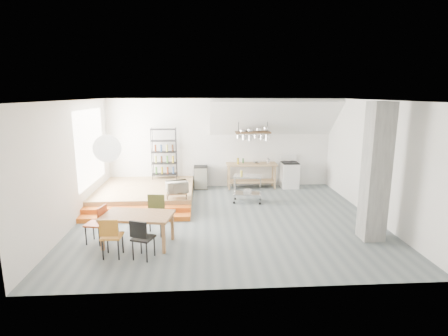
{
  "coord_description": "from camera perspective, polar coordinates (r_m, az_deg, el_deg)",
  "views": [
    {
      "loc": [
        -0.64,
        -9.03,
        3.37
      ],
      "look_at": [
        -0.04,
        0.8,
        1.26
      ],
      "focal_mm": 28.0,
      "sensor_mm": 36.0,
      "label": 1
    }
  ],
  "objects": [
    {
      "name": "floor",
      "position": [
        9.66,
        0.5,
        -8.31
      ],
      "size": [
        8.0,
        8.0,
        0.0
      ],
      "primitive_type": "plane",
      "color": "#576165",
      "rests_on": "ground"
    },
    {
      "name": "step_upper",
      "position": [
        10.15,
        -13.99,
        -6.88
      ],
      "size": [
        3.0,
        0.35,
        0.27
      ],
      "primitive_type": "cube",
      "color": "#D05D18",
      "rests_on": "ground"
    },
    {
      "name": "platform",
      "position": [
        11.63,
        -12.62,
        -4.02
      ],
      "size": [
        3.0,
        3.0,
        0.4
      ],
      "primitive_type": "cube",
      "color": "#94744A",
      "rests_on": "ground"
    },
    {
      "name": "kitchen_counter",
      "position": [
        12.61,
        4.49,
        -0.51
      ],
      "size": [
        1.8,
        0.6,
        0.91
      ],
      "color": "#94744A",
      "rests_on": "ground"
    },
    {
      "name": "chair_olive",
      "position": [
        8.7,
        -11.14,
        -6.91
      ],
      "size": [
        0.48,
        0.48,
        0.95
      ],
      "rotation": [
        0.0,
        0.0,
        -0.1
      ],
      "color": "brown",
      "rests_on": "ground"
    },
    {
      "name": "window_pane",
      "position": [
        11.16,
        -20.93,
        3.21
      ],
      "size": [
        0.02,
        2.5,
        2.2
      ],
      "primitive_type": "cube",
      "color": "white",
      "rests_on": "wall_left"
    },
    {
      "name": "chair_red",
      "position": [
        8.51,
        -19.84,
        -8.15
      ],
      "size": [
        0.49,
        0.49,
        0.89
      ],
      "rotation": [
        0.0,
        0.0,
        -1.8
      ],
      "color": "#C7491C",
      "rests_on": "ground"
    },
    {
      "name": "microwave_shelf",
      "position": [
        10.21,
        -7.67,
        -4.07
      ],
      "size": [
        0.6,
        0.4,
        0.16
      ],
      "color": "#94744A",
      "rests_on": "platform"
    },
    {
      "name": "pot_rack",
      "position": [
        12.17,
        4.88,
        5.47
      ],
      "size": [
        1.2,
        0.5,
        1.43
      ],
      "color": "#452F1B",
      "rests_on": "ceiling"
    },
    {
      "name": "chair_black",
      "position": [
        7.45,
        -13.35,
        -10.75
      ],
      "size": [
        0.51,
        0.51,
        0.87
      ],
      "rotation": [
        0.0,
        0.0,
        2.78
      ],
      "color": "black",
      "rests_on": "ground"
    },
    {
      "name": "paper_lantern",
      "position": [
        7.96,
        -18.54,
        3.02
      ],
      "size": [
        0.6,
        0.6,
        0.6
      ],
      "primitive_type": "sphere",
      "color": "white",
      "rests_on": "ceiling"
    },
    {
      "name": "chair_mustard",
      "position": [
        7.68,
        -17.98,
        -10.24
      ],
      "size": [
        0.42,
        0.42,
        0.88
      ],
      "rotation": [
        0.0,
        0.0,
        3.09
      ],
      "color": "#B06C1E",
      "rests_on": "ground"
    },
    {
      "name": "microwave",
      "position": [
        10.16,
        -7.7,
        -3.06
      ],
      "size": [
        0.69,
        0.56,
        0.33
      ],
      "primitive_type": "imported",
      "rotation": [
        0.0,
        0.0,
        0.27
      ],
      "color": "beige",
      "rests_on": "microwave_shelf"
    },
    {
      "name": "wire_shelving",
      "position": [
        12.48,
        -9.74,
        2.5
      ],
      "size": [
        0.88,
        0.38,
        1.8
      ],
      "color": "black",
      "rests_on": "platform"
    },
    {
      "name": "step_lower",
      "position": [
        9.84,
        -14.34,
        -7.9
      ],
      "size": [
        3.0,
        0.35,
        0.13
      ],
      "primitive_type": "cube",
      "color": "#D05D18",
      "rests_on": "ground"
    },
    {
      "name": "dining_table",
      "position": [
        8.11,
        -13.91,
        -7.87
      ],
      "size": [
        1.66,
        1.11,
        0.73
      ],
      "rotation": [
        0.0,
        0.0,
        -0.17
      ],
      "color": "brown",
      "rests_on": "ground"
    },
    {
      "name": "stove",
      "position": [
        12.92,
        10.64,
        -1.05
      ],
      "size": [
        0.6,
        0.6,
        1.18
      ],
      "color": "white",
      "rests_on": "ground"
    },
    {
      "name": "slope_ceiling",
      "position": [
        12.21,
        8.1,
        8.12
      ],
      "size": [
        4.4,
        1.44,
        1.32
      ],
      "primitive_type": "cube",
      "rotation": [
        -0.73,
        0.0,
        0.0
      ],
      "color": "white",
      "rests_on": "wall_back"
    },
    {
      "name": "wall_right",
      "position": [
        10.31,
        23.3,
        1.22
      ],
      "size": [
        0.04,
        7.0,
        3.2
      ],
      "primitive_type": "cube",
      "color": "silver",
      "rests_on": "ground"
    },
    {
      "name": "concrete_column",
      "position": [
        8.69,
        23.55,
        -0.68
      ],
      "size": [
        0.5,
        0.5,
        3.2
      ],
      "primitive_type": "cube",
      "color": "slate",
      "rests_on": "ground"
    },
    {
      "name": "bowl",
      "position": [
        12.52,
        5.34,
        0.84
      ],
      "size": [
        0.26,
        0.26,
        0.06
      ],
      "primitive_type": "imported",
      "rotation": [
        0.0,
        0.0,
        0.15
      ],
      "color": "silver",
      "rests_on": "kitchen_counter"
    },
    {
      "name": "wall_back",
      "position": [
        12.67,
        -0.59,
        4.06
      ],
      "size": [
        8.0,
        0.04,
        3.2
      ],
      "primitive_type": "cube",
      "color": "silver",
      "rests_on": "ground"
    },
    {
      "name": "mini_fridge",
      "position": [
        12.59,
        -3.81,
        -1.53
      ],
      "size": [
        0.48,
        0.48,
        0.82
      ],
      "primitive_type": "cube",
      "color": "black",
      "rests_on": "ground"
    },
    {
      "name": "rolling_cart",
      "position": [
        10.96,
        3.85,
        -2.8
      ],
      "size": [
        0.94,
        0.63,
        0.86
      ],
      "rotation": [
        0.0,
        0.0,
        -0.18
      ],
      "color": "silver",
      "rests_on": "ground"
    },
    {
      "name": "ceiling",
      "position": [
        9.06,
        0.54,
        11.02
      ],
      "size": [
        8.0,
        7.0,
        0.02
      ],
      "primitive_type": "cube",
      "color": "white",
      "rests_on": "wall_back"
    },
    {
      "name": "wall_left",
      "position": [
        9.8,
        -23.51,
        0.68
      ],
      "size": [
        0.04,
        7.0,
        3.2
      ],
      "primitive_type": "cube",
      "color": "silver",
      "rests_on": "ground"
    }
  ]
}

